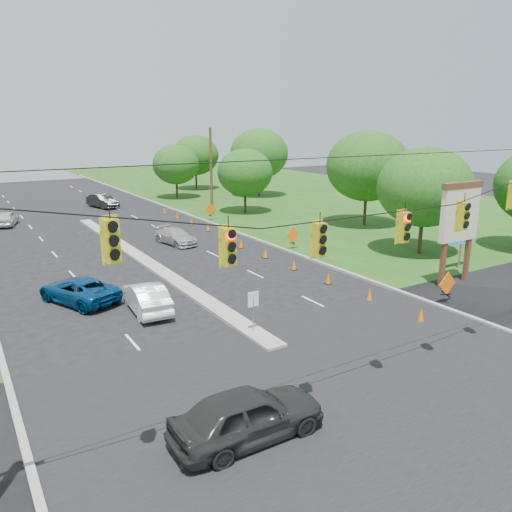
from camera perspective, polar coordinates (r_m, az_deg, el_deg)
ground at (r=18.78m, az=9.59°, el=-15.11°), size 160.00×160.00×0.00m
grass_right at (r=52.85m, az=20.06°, el=3.79°), size 40.00×160.00×0.06m
cross_street at (r=18.78m, az=9.59°, el=-15.11°), size 160.00×14.00×0.02m
curb_right at (r=47.96m, az=-4.91°, el=3.60°), size 0.25×110.00×0.16m
median at (r=36.06m, az=-12.79°, el=-0.49°), size 1.00×34.00×0.18m
median_sign at (r=22.55m, az=-0.31°, el=-5.52°), size 0.55×0.06×2.05m
signal_span at (r=16.14m, az=12.53°, el=-1.11°), size 25.60×0.32×9.00m
utility_pole_far_right at (r=52.81m, az=-5.15°, el=9.56°), size 0.28×0.28×9.00m
pylon_sign at (r=31.64m, az=22.28°, el=4.07°), size 5.90×2.30×6.12m
cone_0 at (r=25.61m, az=18.34°, el=-6.43°), size 0.32×0.32×0.70m
cone_1 at (r=27.81m, az=12.86°, el=-4.34°), size 0.32×0.32×0.70m
cone_2 at (r=30.26m, az=8.26°, el=-2.54°), size 0.32×0.32×0.70m
cone_3 at (r=32.90m, az=4.37°, el=-1.00°), size 0.32×0.32×0.70m
cone_4 at (r=35.69m, az=1.08°, el=0.30°), size 0.32×0.32×0.70m
cone_5 at (r=38.59m, az=-1.72°, el=1.41°), size 0.32×0.32×0.70m
cone_6 at (r=41.59m, az=-4.13°, el=2.36°), size 0.32×0.32×0.70m
cone_7 at (r=44.91m, az=-5.53°, el=3.27°), size 0.32×0.32×0.70m
cone_8 at (r=48.02m, az=-7.38°, el=3.97°), size 0.32×0.32×0.70m
cone_9 at (r=51.19m, az=-9.00°, el=4.58°), size 0.32×0.32×0.70m
cone_10 at (r=54.39m, az=-10.44°, el=5.12°), size 0.32×0.32×0.70m
work_sign_0 at (r=28.28m, az=21.01°, el=-3.07°), size 1.27×0.58×1.37m
work_sign_1 at (r=38.02m, az=4.21°, el=2.32°), size 1.27×0.58×1.37m
work_sign_2 at (r=49.83m, az=-5.26°, el=5.29°), size 1.27×0.58×1.37m
tree_7 at (r=37.91m, az=18.72°, el=7.48°), size 6.72×6.72×7.84m
tree_8 at (r=47.56m, az=12.62°, el=9.99°), size 7.56×7.56×8.82m
tree_9 at (r=53.61m, az=-1.26°, el=9.52°), size 5.88×5.88×6.86m
tree_10 at (r=66.18m, az=0.36°, el=11.61°), size 7.56×7.56×8.82m
tree_11 at (r=74.00m, az=-6.94°, el=11.37°), size 6.72×6.72×7.84m
tree_12 at (r=65.24m, az=-9.15°, el=10.29°), size 5.88×5.88×6.86m
black_sedan at (r=15.79m, az=-0.96°, el=-17.67°), size 4.86×1.96×1.65m
white_sedan at (r=26.18m, az=-12.45°, el=-4.63°), size 1.89×4.59×1.48m
blue_pickup at (r=28.49m, az=-19.63°, el=-3.67°), size 4.05×5.43×1.37m
silver_car_far at (r=40.37m, az=-9.17°, el=2.24°), size 2.51×4.60×1.26m
silver_car_oncoming at (r=52.67m, az=-26.65°, el=3.85°), size 2.75×4.40×1.40m
dark_car_receding at (r=60.14m, az=-17.14°, el=6.04°), size 2.81×5.04×1.57m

